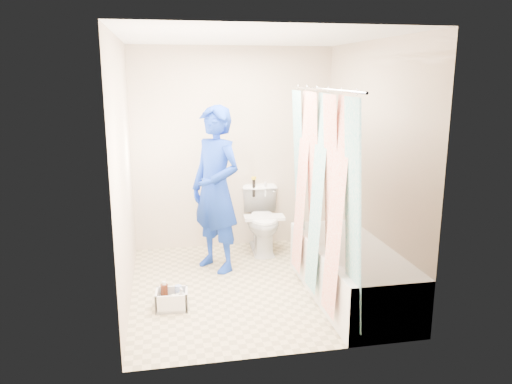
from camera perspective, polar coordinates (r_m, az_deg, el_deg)
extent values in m
plane|color=tan|center=(5.11, -0.27, -10.65)|extent=(2.60, 2.60, 0.00)
cube|color=white|center=(4.68, -0.30, 17.29)|extent=(2.40, 2.60, 0.02)
cube|color=#C8B29A|center=(6.02, -2.59, 4.92)|extent=(2.40, 0.02, 2.40)
cube|color=#C8B29A|center=(3.51, 3.67, -1.13)|extent=(2.40, 0.02, 2.40)
cube|color=#C8B29A|center=(4.68, -14.87, 2.09)|extent=(0.02, 2.60, 2.40)
cube|color=#C8B29A|center=(5.11, 13.08, 3.10)|extent=(0.02, 2.60, 2.40)
cube|color=white|center=(4.86, 10.71, -8.99)|extent=(0.70, 1.75, 0.50)
cube|color=white|center=(4.79, 10.82, -6.66)|extent=(0.58, 1.63, 0.06)
cylinder|color=silver|center=(4.39, 7.59, 11.57)|extent=(0.02, 1.90, 0.02)
cube|color=white|center=(4.51, 7.23, -0.31)|extent=(0.06, 1.75, 1.80)
imported|color=white|center=(5.96, 0.77, -3.21)|extent=(0.47, 0.77, 0.76)
cube|color=white|center=(5.83, 0.94, -2.93)|extent=(0.48, 0.23, 0.04)
cylinder|color=black|center=(6.06, -0.25, 0.48)|extent=(0.04, 0.04, 0.22)
cylinder|color=yellow|center=(6.03, -0.25, 1.61)|extent=(0.06, 0.06, 0.03)
cylinder|color=silver|center=(6.08, 1.08, 0.33)|extent=(0.03, 0.03, 0.18)
imported|color=#0D1088|center=(5.30, -4.61, 0.29)|extent=(0.73, 0.77, 1.77)
cube|color=silver|center=(4.71, -9.56, -12.83)|extent=(0.30, 0.25, 0.03)
cube|color=silver|center=(4.69, -11.26, -12.06)|extent=(0.04, 0.23, 0.17)
cube|color=silver|center=(4.67, -7.92, -12.02)|extent=(0.04, 0.23, 0.17)
cube|color=silver|center=(4.58, -9.66, -12.61)|extent=(0.29, 0.04, 0.17)
cube|color=silver|center=(4.77, -9.52, -11.51)|extent=(0.29, 0.04, 0.17)
cylinder|color=#451C0D|center=(4.70, -10.41, -11.44)|extent=(0.07, 0.07, 0.19)
cylinder|color=white|center=(4.71, -8.86, -11.47)|extent=(0.06, 0.06, 0.17)
cylinder|color=beige|center=(4.63, -9.38, -12.24)|extent=(0.04, 0.04, 0.12)
cylinder|color=#451C0D|center=(4.64, -10.46, -12.68)|extent=(0.06, 0.06, 0.06)
cylinder|color=gold|center=(4.63, -10.48, -12.29)|extent=(0.06, 0.06, 0.01)
imported|color=silver|center=(4.63, -8.55, -11.85)|extent=(0.10, 0.10, 0.18)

